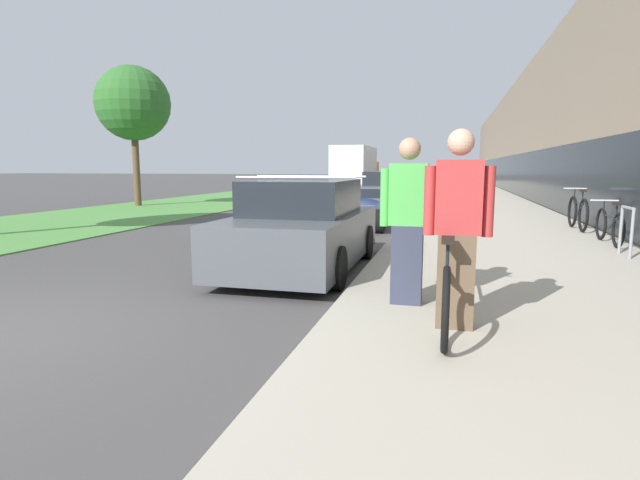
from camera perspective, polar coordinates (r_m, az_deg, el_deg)
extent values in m
cube|color=#B2AA99|center=(24.66, 17.22, 4.31)|extent=(4.68, 70.00, 0.15)
cube|color=gray|center=(33.72, 29.69, 10.12)|extent=(10.00, 70.00, 6.66)
cube|color=#1E2328|center=(32.78, 20.97, 7.10)|extent=(0.10, 63.00, 2.20)
cube|color=#518E42|center=(30.73, -6.83, 5.23)|extent=(6.27, 70.00, 0.03)
torus|color=black|center=(6.31, 14.34, -2.31)|extent=(0.06, 0.71, 0.71)
torus|color=black|center=(4.19, 14.15, -7.68)|extent=(0.06, 0.71, 0.71)
cylinder|color=black|center=(5.20, 14.35, -2.13)|extent=(0.04, 1.85, 0.04)
cylinder|color=black|center=(4.79, 14.27, -4.25)|extent=(0.04, 1.10, 0.33)
cylinder|color=black|center=(4.49, 14.36, -1.86)|extent=(0.03, 0.03, 0.29)
cube|color=black|center=(4.47, 14.43, 0.00)|extent=(0.11, 0.22, 0.05)
cylinder|color=black|center=(6.08, 14.45, 0.83)|extent=(0.03, 0.03, 0.31)
cylinder|color=silver|center=(6.07, 14.50, 2.29)|extent=(0.52, 0.03, 0.03)
cube|color=brown|center=(4.84, 15.22, -4.51)|extent=(0.34, 0.24, 0.88)
cube|color=#B23333|center=(4.73, 15.58, 4.74)|extent=(0.41, 0.24, 0.68)
cylinder|color=#B23333|center=(4.74, 12.42, 4.42)|extent=(0.11, 0.11, 0.64)
cylinder|color=#B23333|center=(4.75, 18.70, 4.18)|extent=(0.11, 0.11, 0.64)
sphere|color=tan|center=(4.73, 15.81, 10.72)|extent=(0.24, 0.24, 0.24)
cube|color=#33384C|center=(5.57, 9.90, -2.75)|extent=(0.33, 0.24, 0.87)
cube|color=#4CB74C|center=(5.48, 10.10, 5.15)|extent=(0.41, 0.24, 0.67)
cylinder|color=#4CB74C|center=(5.51, 7.43, 4.86)|extent=(0.10, 0.10, 0.63)
cylinder|color=#4CB74C|center=(5.47, 12.76, 4.70)|extent=(0.10, 0.10, 0.63)
sphere|color=tan|center=(5.47, 10.23, 10.23)|extent=(0.24, 0.24, 0.24)
cylinder|color=gray|center=(9.60, 32.06, 0.57)|extent=(0.05, 0.05, 0.82)
cylinder|color=gray|center=(10.12, 31.14, 0.98)|extent=(0.05, 0.05, 0.82)
cylinder|color=gray|center=(9.82, 31.77, 3.15)|extent=(0.05, 0.55, 0.05)
torus|color=black|center=(11.81, 29.45, 1.61)|extent=(0.05, 0.67, 0.67)
torus|color=black|center=(10.75, 30.94, 0.94)|extent=(0.05, 0.67, 0.67)
cylinder|color=black|center=(11.26, 30.24, 2.30)|extent=(0.04, 0.94, 0.04)
cylinder|color=black|center=(11.05, 30.51, 1.70)|extent=(0.04, 0.57, 0.31)
cylinder|color=black|center=(10.91, 30.78, 2.83)|extent=(0.03, 0.03, 0.27)
cube|color=black|center=(10.90, 30.84, 3.55)|extent=(0.11, 0.22, 0.05)
cylinder|color=black|center=(11.69, 29.68, 3.24)|extent=(0.03, 0.03, 0.29)
cylinder|color=silver|center=(11.68, 29.73, 3.95)|extent=(0.52, 0.03, 0.03)
torus|color=black|center=(14.05, 26.89, 2.93)|extent=(0.06, 0.78, 0.78)
torus|color=black|center=(13.01, 27.88, 2.50)|extent=(0.06, 0.78, 0.78)
cylinder|color=black|center=(13.51, 27.43, 3.72)|extent=(0.04, 0.91, 0.04)
cylinder|color=black|center=(13.31, 27.60, 3.18)|extent=(0.04, 0.56, 0.35)
cylinder|color=black|center=(13.17, 27.81, 4.31)|extent=(0.03, 0.03, 0.32)
cube|color=black|center=(13.16, 27.85, 5.01)|extent=(0.11, 0.22, 0.05)
cylinder|color=black|center=(13.94, 27.07, 4.57)|extent=(0.03, 0.03, 0.34)
cylinder|color=silver|center=(13.93, 27.12, 5.27)|extent=(0.52, 0.03, 0.03)
cube|color=#4C5156|center=(8.01, -1.96, 0.36)|extent=(1.75, 4.03, 0.76)
cube|color=#1E2328|center=(7.95, -1.98, 4.95)|extent=(1.51, 2.01, 0.53)
cylinder|color=silver|center=(8.36, -1.12, 7.28)|extent=(1.87, 0.04, 0.04)
cylinder|color=silver|center=(7.52, -2.96, 7.15)|extent=(1.87, 0.04, 0.04)
cylinder|color=black|center=(9.43, -4.59, 0.14)|extent=(0.22, 0.60, 0.60)
cylinder|color=black|center=(9.04, 5.17, -0.23)|extent=(0.22, 0.60, 0.60)
cylinder|color=black|center=(7.22, -10.87, -2.51)|extent=(0.22, 0.60, 0.60)
cylinder|color=black|center=(6.70, 1.77, -3.21)|extent=(0.22, 0.60, 0.60)
ellipsoid|color=navy|center=(13.76, 4.33, 3.38)|extent=(1.65, 3.91, 0.65)
cube|color=#1E2328|center=(14.21, 4.70, 5.32)|extent=(1.15, 0.04, 0.26)
cylinder|color=black|center=(15.03, 2.21, 3.21)|extent=(0.22, 0.60, 0.60)
cylinder|color=black|center=(14.78, 8.04, 3.04)|extent=(0.22, 0.60, 0.60)
cylinder|color=black|center=(12.84, 0.04, 2.34)|extent=(0.22, 0.60, 0.60)
cylinder|color=black|center=(12.54, 6.85, 2.13)|extent=(0.22, 0.60, 0.60)
cube|color=#4C5156|center=(20.10, 7.64, 5.13)|extent=(1.85, 4.76, 0.79)
cube|color=#1E2328|center=(20.08, 7.68, 7.01)|extent=(1.59, 2.38, 0.52)
cylinder|color=black|center=(21.65, 5.82, 4.73)|extent=(0.22, 0.60, 0.60)
cylinder|color=black|center=(21.45, 10.38, 4.61)|extent=(0.22, 0.60, 0.60)
cylinder|color=black|center=(18.83, 4.49, 4.22)|extent=(0.22, 0.60, 0.60)
cylinder|color=black|center=(18.61, 9.72, 4.08)|extent=(0.22, 0.60, 0.60)
cube|color=orange|center=(37.54, 5.02, 7.51)|extent=(2.01, 1.90, 1.79)
cube|color=silver|center=(33.80, 3.94, 8.25)|extent=(2.19, 5.70, 2.76)
cylinder|color=black|center=(37.25, 3.36, 6.43)|extent=(0.28, 0.84, 0.84)
cylinder|color=black|center=(36.92, 6.40, 6.38)|extent=(0.28, 0.84, 0.84)
cylinder|color=black|center=(32.91, 1.85, 6.19)|extent=(0.28, 0.84, 0.84)
cylinder|color=black|center=(32.53, 5.28, 6.14)|extent=(0.28, 0.84, 0.84)
cylinder|color=brown|center=(22.51, -20.25, 7.70)|extent=(0.28, 0.28, 3.19)
sphere|color=#2D6628|center=(22.66, -20.59, 14.42)|extent=(3.03, 3.03, 3.03)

